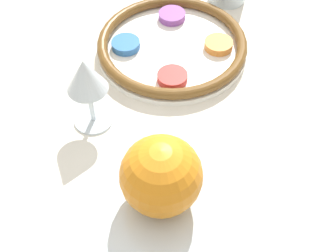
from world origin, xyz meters
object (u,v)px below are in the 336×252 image
(wine_glass, at_px, (86,79))
(seder_plate, at_px, (172,45))
(orange_fruit, at_px, (161,176))
(fruit_stand, at_px, (161,237))

(wine_glass, bearing_deg, seder_plate, 142.53)
(orange_fruit, bearing_deg, fruit_stand, -0.55)
(fruit_stand, xyz_separation_m, orange_fruit, (-0.04, 0.00, 0.07))
(seder_plate, relative_size, wine_glass, 2.10)
(wine_glass, distance_m, orange_fruit, 0.27)
(seder_plate, bearing_deg, wine_glass, -37.47)
(wine_glass, relative_size, fruit_stand, 0.59)
(seder_plate, distance_m, wine_glass, 0.23)
(wine_glass, height_order, fruit_stand, wine_glass)
(seder_plate, height_order, wine_glass, wine_glass)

